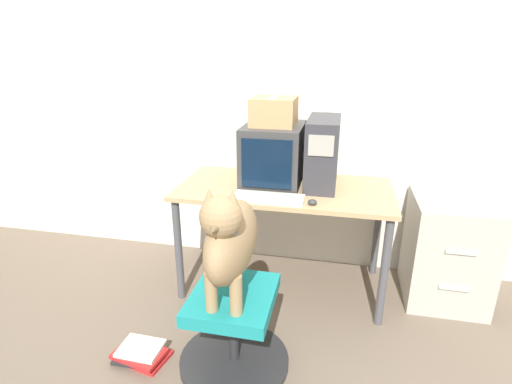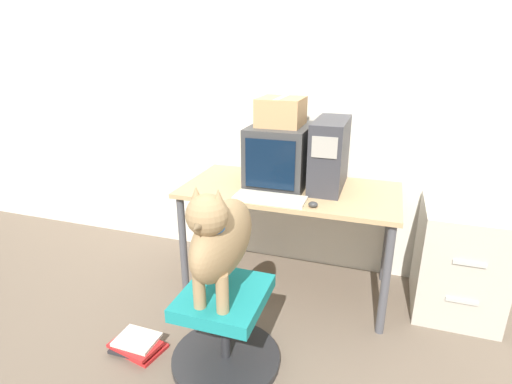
# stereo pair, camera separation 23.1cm
# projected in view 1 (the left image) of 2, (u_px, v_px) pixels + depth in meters

# --- Properties ---
(ground_plane) EXTENTS (12.00, 12.00, 0.00)m
(ground_plane) POSITION_uv_depth(u_px,v_px,m) (274.00, 314.00, 2.59)
(ground_plane) COLOR #6B5B4C
(wall_back) EXTENTS (8.00, 0.05, 2.60)m
(wall_back) POSITION_uv_depth(u_px,v_px,m) (295.00, 96.00, 2.86)
(wall_back) COLOR silver
(wall_back) RESTS_ON ground_plane
(desk) EXTENTS (1.41, 0.71, 0.75)m
(desk) POSITION_uv_depth(u_px,v_px,m) (284.00, 199.00, 2.69)
(desk) COLOR tan
(desk) RESTS_ON ground_plane
(crt_monitor) EXTENTS (0.39, 0.49, 0.40)m
(crt_monitor) POSITION_uv_depth(u_px,v_px,m) (273.00, 154.00, 2.68)
(crt_monitor) COLOR #383838
(crt_monitor) RESTS_ON desk
(pc_tower) EXTENTS (0.20, 0.49, 0.45)m
(pc_tower) POSITION_uv_depth(u_px,v_px,m) (323.00, 152.00, 2.63)
(pc_tower) COLOR #333338
(pc_tower) RESTS_ON desk
(keyboard) EXTENTS (0.44, 0.17, 0.03)m
(keyboard) POSITION_uv_depth(u_px,v_px,m) (268.00, 198.00, 2.43)
(keyboard) COLOR beige
(keyboard) RESTS_ON desk
(computer_mouse) EXTENTS (0.06, 0.05, 0.04)m
(computer_mouse) POSITION_uv_depth(u_px,v_px,m) (312.00, 202.00, 2.35)
(computer_mouse) COLOR #333333
(computer_mouse) RESTS_ON desk
(office_chair) EXTENTS (0.59, 0.59, 0.45)m
(office_chair) POSITION_uv_depth(u_px,v_px,m) (234.00, 331.00, 2.12)
(office_chair) COLOR #262628
(office_chair) RESTS_ON ground_plane
(dog) EXTENTS (0.22, 0.59, 0.61)m
(dog) POSITION_uv_depth(u_px,v_px,m) (230.00, 238.00, 1.90)
(dog) COLOR #9E7F56
(dog) RESTS_ON office_chair
(filing_cabinet) EXTENTS (0.50, 0.54, 0.71)m
(filing_cabinet) POSITION_uv_depth(u_px,v_px,m) (447.00, 250.00, 2.66)
(filing_cabinet) COLOR #B7B2A3
(filing_cabinet) RESTS_ON ground_plane
(cardboard_box) EXTENTS (0.28, 0.30, 0.18)m
(cardboard_box) POSITION_uv_depth(u_px,v_px,m) (274.00, 111.00, 2.59)
(cardboard_box) COLOR tan
(cardboard_box) RESTS_ON crt_monitor
(book_stack_floor) EXTENTS (0.31, 0.26, 0.08)m
(book_stack_floor) POSITION_uv_depth(u_px,v_px,m) (140.00, 354.00, 2.20)
(book_stack_floor) COLOR red
(book_stack_floor) RESTS_ON ground_plane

